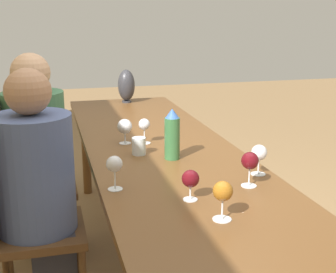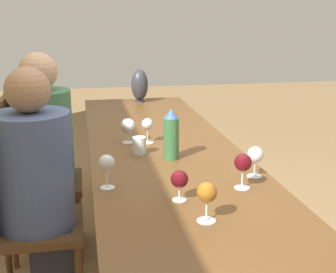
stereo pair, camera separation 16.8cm
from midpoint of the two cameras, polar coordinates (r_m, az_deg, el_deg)
name	(u,v)px [view 2 (the right image)]	position (r m, az deg, el deg)	size (l,w,h in m)	color
dining_table	(164,161)	(2.55, 1.40, -3.02)	(3.04, 0.80, 0.77)	brown
water_bottle	(171,135)	(2.33, 2.48, 0.19)	(0.08, 0.08, 0.26)	#336638
water_tumbler	(139,145)	(2.43, -1.55, -1.12)	(0.07, 0.07, 0.09)	silver
vase	(140,85)	(3.81, -2.22, 6.27)	(0.14, 0.14, 0.27)	#2D2D33
wine_glass_0	(179,180)	(1.83, 4.05, -5.32)	(0.07, 0.07, 0.12)	silver
wine_glass_1	(147,125)	(2.62, -0.69, 1.40)	(0.07, 0.07, 0.14)	silver
wine_glass_2	(107,164)	(1.95, -5.05, -3.35)	(0.07, 0.07, 0.15)	silver
wine_glass_3	(243,163)	(1.98, 11.54, -3.26)	(0.07, 0.07, 0.15)	silver
wine_glass_4	(255,155)	(2.13, 12.84, -2.28)	(0.07, 0.07, 0.14)	silver
wine_glass_5	(207,193)	(1.66, 7.71, -6.93)	(0.07, 0.07, 0.15)	silver
wine_glass_6	(128,126)	(2.62, -3.07, 1.25)	(0.08, 0.08, 0.14)	silver
chair_near	(21,213)	(2.41, -15.62, -9.04)	(0.44, 0.44, 1.02)	brown
chair_far	(32,172)	(2.98, -14.69, -4.26)	(0.44, 0.44, 1.02)	brown
person_near	(38,187)	(2.35, -13.55, -6.06)	(0.38, 0.38, 1.25)	#2D2D38
person_far	(46,149)	(2.93, -13.06, -1.51)	(0.36, 0.36, 1.27)	#2D2D38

